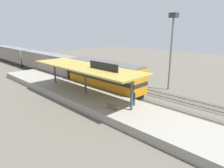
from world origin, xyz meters
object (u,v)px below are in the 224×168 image
object	(u,v)px
locomotive	(104,76)
passenger_carriage_rear	(12,55)
freight_car	(97,69)
person_waiting	(134,98)
light_mast	(172,36)
platform_bench	(112,106)
passenger_carriage_front	(47,63)

from	to	relation	value
locomotive	passenger_carriage_rear	xyz separation A→B (m)	(0.00, 38.80, -0.10)
locomotive	freight_car	xyz separation A→B (m)	(4.60, 6.79, -0.44)
locomotive	person_waiting	bearing A→B (deg)	-111.28
person_waiting	freight_car	bearing A→B (deg)	62.74
passenger_carriage_rear	freight_car	size ratio (longest dim) A/B	1.67
person_waiting	locomotive	bearing A→B (deg)	68.72
freight_car	person_waiting	size ratio (longest dim) A/B	7.02
freight_car	light_mast	bearing A→B (deg)	-76.74
platform_bench	passenger_carriage_front	bearing A→B (deg)	76.89
platform_bench	passenger_carriage_rear	size ratio (longest dim) A/B	0.08
locomotive	freight_car	size ratio (longest dim) A/B	1.20
passenger_carriage_front	passenger_carriage_rear	world-z (taller)	same
locomotive	passenger_carriage_front	bearing A→B (deg)	90.00
locomotive	passenger_carriage_rear	distance (m)	38.80
passenger_carriage_rear	light_mast	bearing A→B (deg)	-80.29
passenger_carriage_rear	person_waiting	world-z (taller)	passenger_carriage_rear
light_mast	platform_bench	bearing A→B (deg)	-175.98
passenger_carriage_front	passenger_carriage_rear	bearing A→B (deg)	90.00
platform_bench	passenger_carriage_front	distance (m)	26.47
passenger_carriage_rear	light_mast	distance (m)	46.66
passenger_carriage_rear	passenger_carriage_front	bearing A→B (deg)	-90.00
locomotive	freight_car	bearing A→B (deg)	55.87
passenger_carriage_rear	person_waiting	bearing A→B (deg)	-94.10
freight_car	passenger_carriage_rear	bearing A→B (deg)	98.18
locomotive	light_mast	size ratio (longest dim) A/B	1.23
locomotive	passenger_carriage_rear	bearing A→B (deg)	90.00
passenger_carriage_rear	locomotive	bearing A→B (deg)	-90.00
freight_car	person_waiting	distance (m)	17.49
platform_bench	locomotive	xyz separation A→B (m)	(6.00, 7.77, 1.07)
platform_bench	freight_car	size ratio (longest dim) A/B	0.14
locomotive	person_waiting	world-z (taller)	locomotive
light_mast	passenger_carriage_rear	bearing A→B (deg)	99.71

